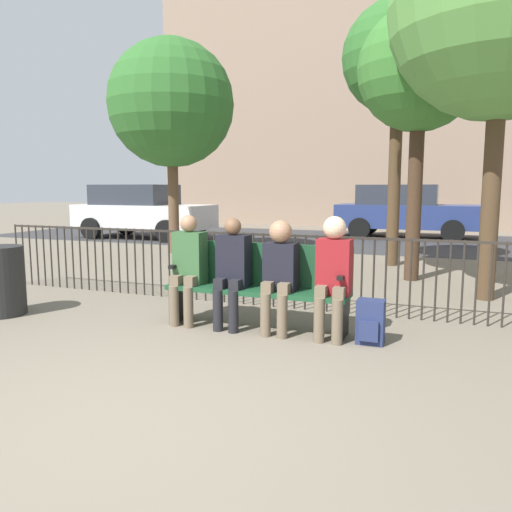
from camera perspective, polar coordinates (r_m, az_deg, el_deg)
ground_plane at (r=3.51m, az=-15.19°, el=-18.16°), size 80.00×80.00×0.00m
park_bench at (r=5.45m, az=0.31°, el=-3.01°), size 2.01×0.45×0.92m
seated_person_0 at (r=5.64m, az=-7.76°, el=-0.90°), size 0.34×0.39×1.22m
seated_person_1 at (r=5.40m, az=-2.77°, el=-1.33°), size 0.34×0.39×1.20m
seated_person_2 at (r=5.20m, az=2.69°, el=-1.50°), size 0.34×0.39×1.19m
seated_person_3 at (r=5.05m, az=8.80°, el=-1.62°), size 0.34×0.39×1.24m
backpack at (r=5.06m, az=12.95°, el=-7.39°), size 0.26×0.23×0.44m
fence_railing at (r=6.32m, az=3.26°, el=-0.98°), size 9.01×0.03×0.95m
tree_0 at (r=8.78m, az=18.21°, el=19.41°), size 1.96×1.96×4.37m
tree_1 at (r=10.43m, az=16.01°, el=20.79°), size 2.13×2.13×5.03m
tree_2 at (r=7.78m, az=26.39°, el=24.18°), size 2.89×2.89×5.28m
tree_3 at (r=12.00m, az=-9.66°, el=16.74°), size 2.87×2.87×4.86m
street_surface at (r=14.72m, az=13.76°, el=1.64°), size 24.00×6.00×0.01m
parked_car_0 at (r=15.92m, az=16.63°, el=5.01°), size 4.20×1.94×1.62m
parked_car_1 at (r=15.64m, az=-12.94°, el=5.10°), size 4.20×1.94×1.62m
building_facade at (r=23.10m, az=17.13°, el=19.40°), size 20.00×6.00×12.61m
trash_bin at (r=6.73m, az=-27.14°, el=-2.53°), size 0.55×0.55×0.83m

